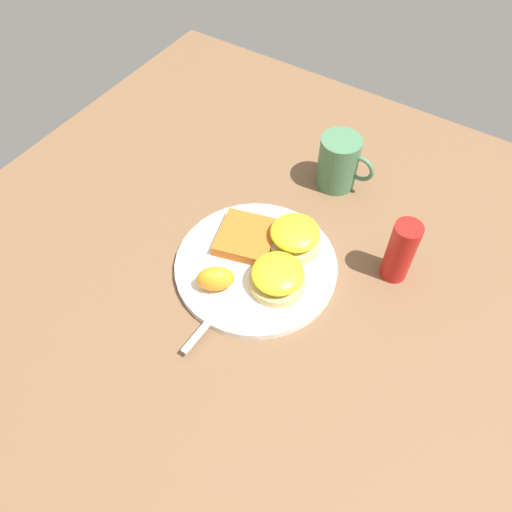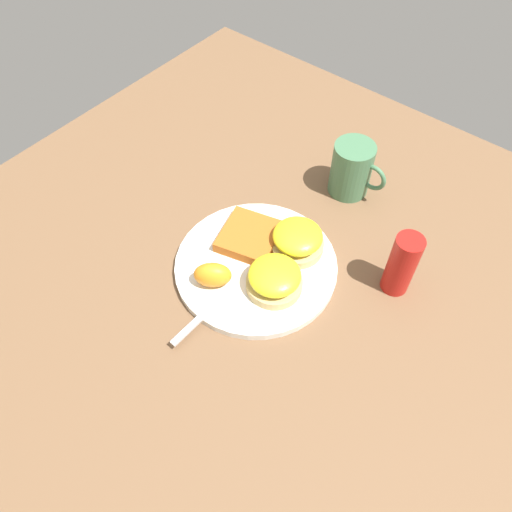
# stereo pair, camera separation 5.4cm
# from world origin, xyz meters

# --- Properties ---
(ground_plane) EXTENTS (1.10, 1.10, 0.00)m
(ground_plane) POSITION_xyz_m (0.00, 0.00, 0.00)
(ground_plane) COLOR brown
(plate) EXTENTS (0.27, 0.27, 0.01)m
(plate) POSITION_xyz_m (0.00, 0.00, 0.01)
(plate) COLOR silver
(plate) RESTS_ON ground_plane
(sandwich_benedict_left) EXTENTS (0.09, 0.09, 0.05)m
(sandwich_benedict_left) POSITION_xyz_m (0.05, -0.02, 0.04)
(sandwich_benedict_left) COLOR tan
(sandwich_benedict_left) RESTS_ON plate
(sandwich_benedict_right) EXTENTS (0.09, 0.09, 0.05)m
(sandwich_benedict_right) POSITION_xyz_m (0.03, 0.07, 0.04)
(sandwich_benedict_right) COLOR tan
(sandwich_benedict_right) RESTS_ON plate
(hashbrown_patty) EXTENTS (0.11, 0.12, 0.02)m
(hashbrown_patty) POSITION_xyz_m (-0.04, 0.03, 0.02)
(hashbrown_patty) COLOR #AC5A1D
(hashbrown_patty) RESTS_ON plate
(orange_wedge) EXTENTS (0.07, 0.06, 0.04)m
(orange_wedge) POSITION_xyz_m (-0.03, -0.07, 0.04)
(orange_wedge) COLOR orange
(orange_wedge) RESTS_ON plate
(fork) EXTENTS (0.03, 0.24, 0.00)m
(fork) POSITION_xyz_m (-0.00, -0.06, 0.02)
(fork) COLOR silver
(fork) RESTS_ON plate
(cup) EXTENTS (0.11, 0.07, 0.10)m
(cup) POSITION_xyz_m (0.02, 0.25, 0.05)
(cup) COLOR #42704C
(cup) RESTS_ON ground_plane
(condiment_bottle) EXTENTS (0.04, 0.04, 0.12)m
(condiment_bottle) POSITION_xyz_m (0.20, 0.11, 0.06)
(condiment_bottle) COLOR #B21914
(condiment_bottle) RESTS_ON ground_plane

